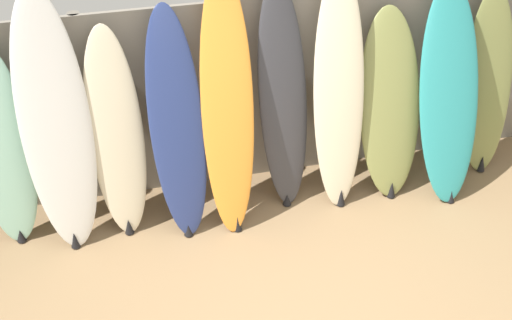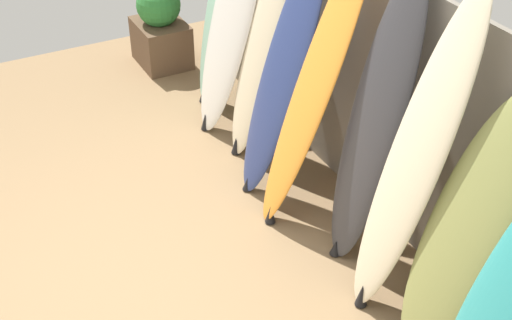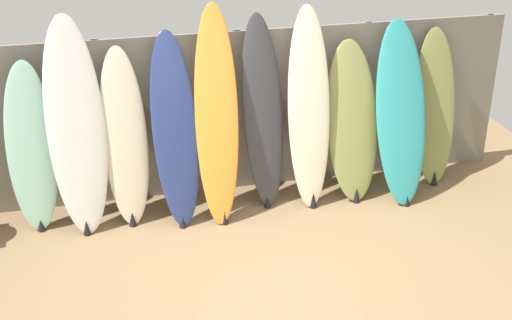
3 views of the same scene
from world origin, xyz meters
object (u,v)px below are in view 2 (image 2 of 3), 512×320
Objects in this scene: surfboard_cream_2 at (261,52)px; surfboard_cream_6 at (414,162)px; surfboard_seafoam_0 at (217,14)px; surfboard_white_1 at (233,11)px; surfboard_navy_3 at (282,73)px; surfboard_charcoal_5 at (375,124)px; planter_box at (160,28)px; surfboard_orange_4 at (315,85)px; surfboard_olive_7 at (467,238)px.

surfboard_cream_6 reaches higher than surfboard_cream_2.
surfboard_seafoam_0 is 0.80× the size of surfboard_white_1.
surfboard_navy_3 is 0.95m from surfboard_charcoal_5.
surfboard_charcoal_5 is at bearing 1.87° from surfboard_cream_2.
surfboard_cream_6 is at bearing 2.02° from planter_box.
surfboard_orange_4 is at bearing -165.59° from surfboard_charcoal_5.
surfboard_white_1 is at bearing 176.95° from surfboard_orange_4.
surfboard_white_1 reaches higher than surfboard_cream_6.
planter_box is (-1.37, -0.15, -0.66)m from surfboard_white_1.
surfboard_white_1 is 1.89m from surfboard_charcoal_5.
surfboard_charcoal_5 is 2.38× the size of planter_box.
surfboard_charcoal_5 is at bearing 3.60° from planter_box.
surfboard_seafoam_0 is at bearing 174.29° from surfboard_navy_3.
surfboard_charcoal_5 is (1.43, 0.05, 0.12)m from surfboard_cream_2.
surfboard_cream_2 is 1.05× the size of surfboard_olive_7.
planter_box is at bearing -175.04° from surfboard_cream_2.
surfboard_charcoal_5 is 0.98m from surfboard_olive_7.
surfboard_white_1 is 1.53m from planter_box.
surfboard_cream_2 is 0.93× the size of surfboard_navy_3.
surfboard_orange_4 is 1.03× the size of surfboard_cream_6.
surfboard_white_1 is 1.38m from surfboard_orange_4.
surfboard_charcoal_5 is at bearing 8.06° from surfboard_navy_3.
surfboard_seafoam_0 is 2.35m from surfboard_charcoal_5.
surfboard_cream_6 is 3.79m from planter_box.
surfboard_white_1 is at bearing 179.62° from surfboard_cream_6.
surfboard_charcoal_5 is 1.20× the size of surfboard_olive_7.
surfboard_navy_3 is 1.42m from surfboard_cream_6.
surfboard_orange_4 is 1.27× the size of surfboard_olive_7.
surfboard_white_1 is 2.37m from surfboard_cream_6.
surfboard_charcoal_5 reaches higher than planter_box.
surfboard_cream_2 is 2.10× the size of planter_box.
surfboard_orange_4 is 0.99m from surfboard_cream_6.
surfboard_navy_3 reaches higher than surfboard_seafoam_0.
surfboard_orange_4 is at bearing 0.22° from surfboard_navy_3.
surfboard_white_1 reaches higher than surfboard_navy_3.
surfboard_navy_3 is 0.89× the size of surfboard_orange_4.
surfboard_cream_2 is (0.91, -0.05, 0.04)m from surfboard_seafoam_0.
surfboard_cream_6 is 2.45× the size of planter_box.
surfboard_seafoam_0 is 0.96× the size of surfboard_cream_2.
surfboard_cream_2 is 1.90m from planter_box.
surfboard_seafoam_0 is at bearing 178.36° from surfboard_cream_6.
surfboard_seafoam_0 is at bearing 175.67° from surfboard_orange_4.
surfboard_seafoam_0 is 3.31m from surfboard_olive_7.
planter_box is (-2.32, -0.07, -0.56)m from surfboard_navy_3.
surfboard_orange_4 is at bearing -4.33° from surfboard_seafoam_0.
surfboard_navy_3 is at bearing 1.79° from planter_box.
planter_box is at bearing -178.16° from surfboard_olive_7.
surfboard_orange_4 is (1.38, -0.07, 0.01)m from surfboard_white_1.
surfboard_navy_3 is at bearing -5.71° from surfboard_seafoam_0.
surfboard_seafoam_0 is 0.91m from surfboard_cream_2.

